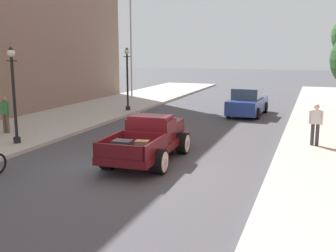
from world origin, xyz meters
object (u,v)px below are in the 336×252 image
Objects in this scene: flagpole at (133,23)px; hotrod_truck_maroon at (150,138)px; pedestrian_sidewalk_left at (5,113)px; street_lamp_near at (13,88)px; street_lamp_far at (127,74)px; car_background_blue at (248,102)px; pedestrian_sidewalk_right at (316,122)px.

hotrod_truck_maroon is at bearing -63.80° from flagpole.
flagpole is at bearing 90.04° from pedestrian_sidewalk_left.
flagpole is at bearing 96.63° from street_lamp_near.
street_lamp_far is at bearing 88.04° from street_lamp_near.
street_lamp_far reaches higher than pedestrian_sidewalk_left.
street_lamp_near is at bearing -123.80° from car_background_blue.
pedestrian_sidewalk_left is (-7.60, 1.42, 0.33)m from hotrod_truck_maroon.
street_lamp_far is (2.13, 8.33, 1.30)m from pedestrian_sidewalk_left.
pedestrian_sidewalk_right is at bearing 9.35° from pedestrian_sidewalk_left.
hotrod_truck_maroon is at bearing -147.07° from pedestrian_sidewalk_right.
flagpole is at bearing 137.89° from pedestrian_sidewalk_right.
street_lamp_near is 9.80m from street_lamp_far.
car_background_blue is 7.50m from street_lamp_far.
hotrod_truck_maroon is 1.30× the size of street_lamp_near.
street_lamp_far is 0.42× the size of flagpole.
pedestrian_sidewalk_left is at bearing -104.33° from street_lamp_far.
street_lamp_near is 15.98m from flagpole.
car_background_blue is 0.48× the size of flagpole.
flagpole is (-0.01, 14.05, 4.68)m from pedestrian_sidewalk_left.
car_background_blue is 1.14× the size of street_lamp_far.
flagpole reaches higher than street_lamp_near.
pedestrian_sidewalk_right is (5.54, 3.59, 0.33)m from hotrod_truck_maroon.
street_lamp_near reaches higher than pedestrian_sidewalk_left.
pedestrian_sidewalk_right is at bearing 32.93° from hotrod_truck_maroon.
hotrod_truck_maroon is 1.14× the size of car_background_blue.
flagpole is (-9.32, 4.29, 5.00)m from car_background_blue.
flagpole reaches higher than car_background_blue.
hotrod_truck_maroon is 3.02× the size of pedestrian_sidewalk_left.
pedestrian_sidewalk_left is 8.69m from street_lamp_far.
hotrod_truck_maroon is 3.02× the size of pedestrian_sidewalk_right.
street_lamp_near reaches higher than car_background_blue.
street_lamp_far reaches higher than car_background_blue.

